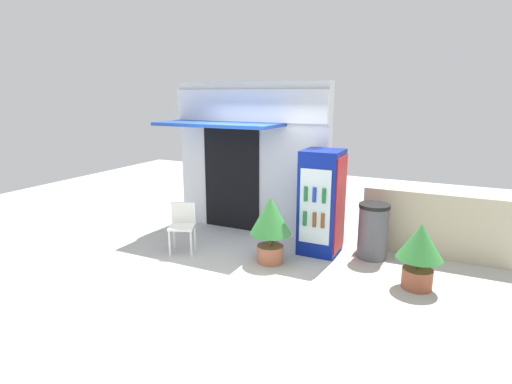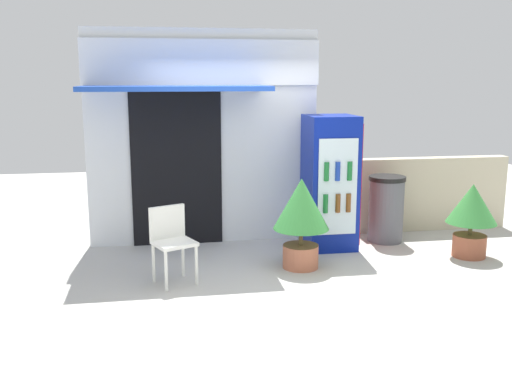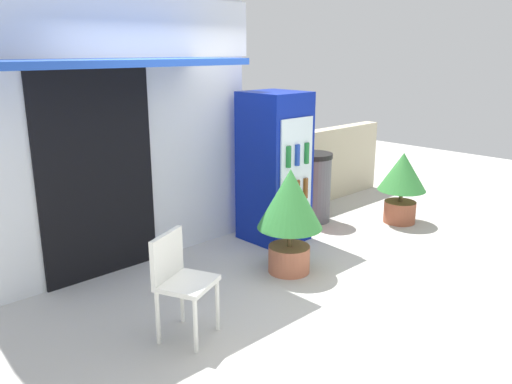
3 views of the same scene
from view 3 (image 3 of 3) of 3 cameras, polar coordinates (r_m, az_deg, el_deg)
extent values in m
plane|color=beige|center=(4.96, 1.62, -11.27)|extent=(16.00, 16.00, 0.00)
cube|color=silver|center=(5.51, -14.78, 6.76)|extent=(3.11, 0.30, 2.89)
cube|color=white|center=(5.29, -14.51, 17.39)|extent=(3.11, 0.08, 0.59)
cube|color=#1E47B2|center=(4.72, -15.54, 13.65)|extent=(2.30, 0.96, 0.06)
cube|color=black|center=(5.27, -17.13, 1.69)|extent=(1.21, 0.03, 2.08)
cube|color=navy|center=(6.09, 2.01, 2.72)|extent=(0.64, 0.68, 1.77)
cube|color=silver|center=(5.86, 4.47, 2.17)|extent=(0.51, 0.02, 1.24)
cube|color=red|center=(6.33, 4.10, 3.17)|extent=(0.02, 0.61, 1.59)
cylinder|color=#196B2D|center=(5.79, 3.51, -0.10)|extent=(0.06, 0.06, 0.24)
cylinder|color=brown|center=(5.90, 4.59, 0.19)|extent=(0.06, 0.06, 0.24)
cylinder|color=brown|center=(6.01, 5.48, 0.44)|extent=(0.06, 0.06, 0.24)
cylinder|color=#196B2D|center=(5.69, 3.60, 3.91)|extent=(0.06, 0.06, 0.24)
cylinder|color=#1938A5|center=(5.80, 4.58, 4.11)|extent=(0.06, 0.06, 0.24)
cylinder|color=#196B2D|center=(5.91, 5.61, 4.31)|extent=(0.06, 0.06, 0.24)
cylinder|color=white|center=(4.03, -6.71, -14.53)|extent=(0.04, 0.04, 0.45)
cylinder|color=white|center=(4.31, -4.30, -12.35)|extent=(0.04, 0.04, 0.45)
cylinder|color=white|center=(4.19, -10.82, -13.49)|extent=(0.04, 0.04, 0.45)
cylinder|color=white|center=(4.46, -8.21, -11.48)|extent=(0.04, 0.04, 0.45)
cube|color=white|center=(4.13, -7.62, -9.97)|extent=(0.54, 0.52, 0.04)
cube|color=white|center=(4.14, -9.83, -6.95)|extent=(0.40, 0.20, 0.37)
cylinder|color=#BC6B4C|center=(5.39, 3.68, -7.37)|extent=(0.43, 0.43, 0.28)
cylinder|color=brown|center=(5.30, 3.72, -4.97)|extent=(0.05, 0.05, 0.20)
cone|color=#388C3D|center=(5.18, 3.80, -0.74)|extent=(0.67, 0.67, 0.61)
cylinder|color=#995138|center=(7.13, 15.61, -2.13)|extent=(0.42, 0.42, 0.29)
cylinder|color=brown|center=(7.07, 15.74, -0.41)|extent=(0.05, 0.05, 0.16)
cone|color=#388C3D|center=(6.99, 15.93, 2.19)|extent=(0.63, 0.63, 0.50)
cylinder|color=#595960|center=(6.90, 6.27, 0.28)|extent=(0.48, 0.48, 0.86)
cylinder|color=black|center=(6.80, 6.38, 4.04)|extent=(0.50, 0.50, 0.06)
cube|color=beige|center=(7.88, 7.71, 2.99)|extent=(2.34, 0.21, 1.09)
camera|label=1|loc=(6.67, 69.00, 9.54)|focal=28.91mm
camera|label=2|loc=(3.72, 102.73, -3.11)|focal=40.34mm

